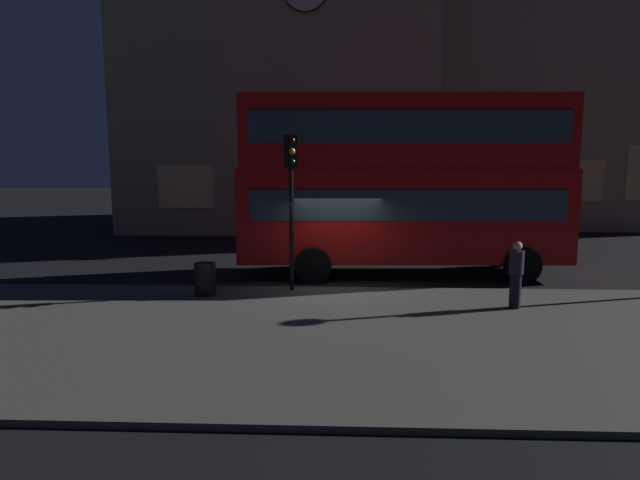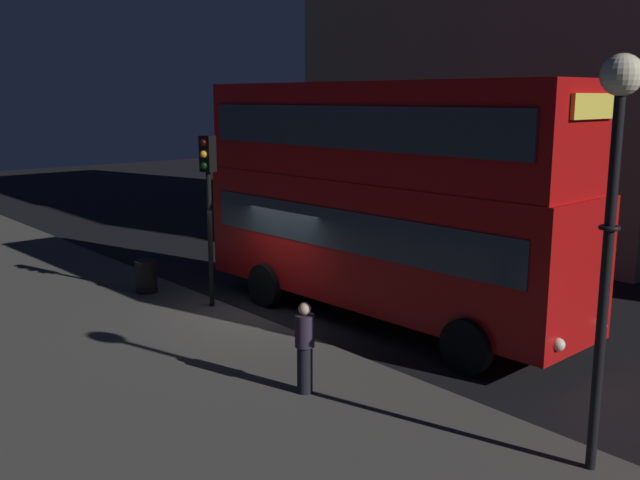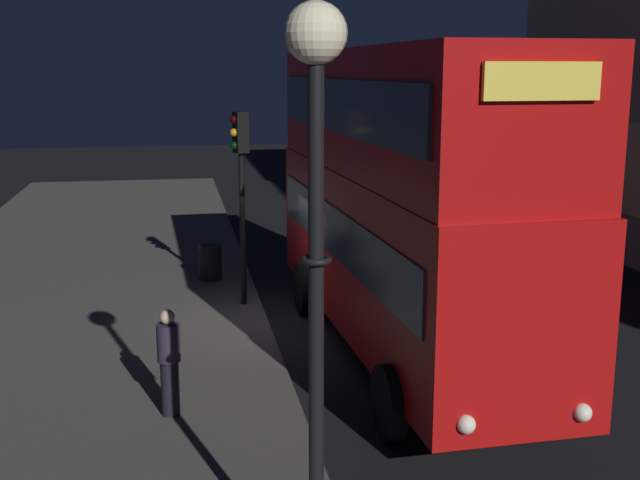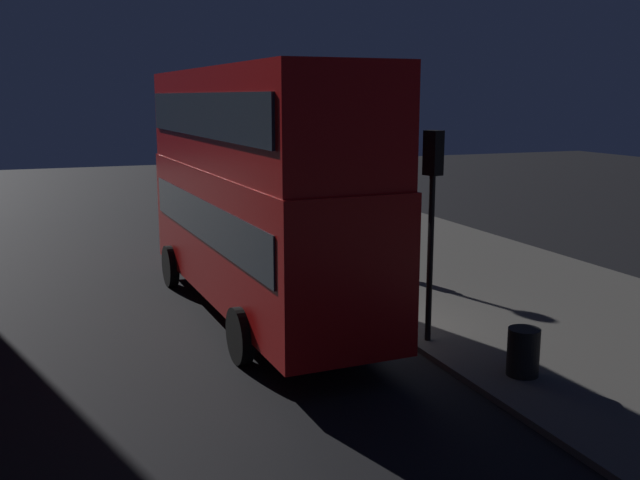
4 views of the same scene
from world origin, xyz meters
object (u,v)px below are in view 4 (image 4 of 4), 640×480
double_decker_bus (255,181)px  pedestrian (379,242)px  litter_bin (523,352)px  traffic_light_near_kerb (433,192)px  street_lamp (279,115)px

double_decker_bus → pedestrian: size_ratio=6.25×
pedestrian → litter_bin: (-7.74, 0.95, -0.41)m
traffic_light_near_kerb → street_lamp: bearing=-18.1°
double_decker_bus → traffic_light_near_kerb: (-3.18, -2.61, 0.02)m
double_decker_bus → traffic_light_near_kerb: size_ratio=2.44×
double_decker_bus → litter_bin: size_ratio=12.04×
double_decker_bus → litter_bin: double_decker_bus is taller
street_lamp → pedestrian: bearing=-163.2°
traffic_light_near_kerb → litter_bin: size_ratio=4.93×
double_decker_bus → litter_bin: (-5.41, -3.22, -2.54)m
pedestrian → litter_bin: size_ratio=1.93×
double_decker_bus → litter_bin: 6.79m
double_decker_bus → pedestrian: 5.23m
traffic_light_near_kerb → double_decker_bus: bearing=22.3°
double_decker_bus → pedestrian: bearing=-63.0°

